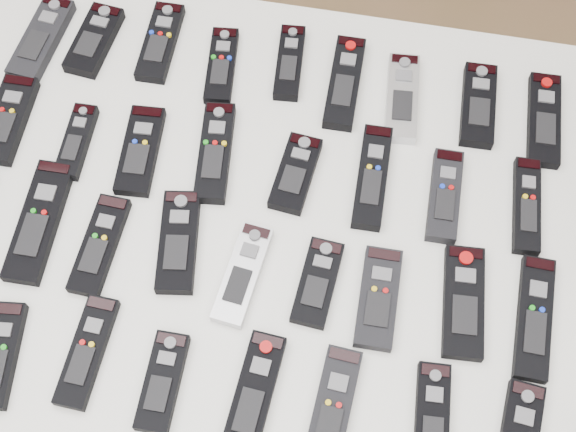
% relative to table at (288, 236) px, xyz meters
% --- Properties ---
extents(ground, '(4.00, 4.00, 0.00)m').
position_rel_table_xyz_m(ground, '(-0.04, -0.11, -0.72)').
color(ground, olive).
rests_on(ground, ground).
extents(table, '(1.25, 0.88, 0.78)m').
position_rel_table_xyz_m(table, '(0.00, 0.00, 0.00)').
color(table, white).
rests_on(table, ground).
extents(remote_0, '(0.07, 0.18, 0.02)m').
position_rel_table_xyz_m(remote_0, '(-0.50, 0.27, 0.07)').
color(remote_0, black).
rests_on(remote_0, table).
extents(remote_1, '(0.07, 0.15, 0.02)m').
position_rel_table_xyz_m(remote_1, '(-0.41, 0.29, 0.07)').
color(remote_1, black).
rests_on(remote_1, table).
extents(remote_2, '(0.06, 0.17, 0.02)m').
position_rel_table_xyz_m(remote_2, '(-0.29, 0.31, 0.07)').
color(remote_2, black).
rests_on(remote_2, table).
extents(remote_3, '(0.06, 0.16, 0.02)m').
position_rel_table_xyz_m(remote_3, '(-0.17, 0.28, 0.07)').
color(remote_3, black).
rests_on(remote_3, table).
extents(remote_4, '(0.06, 0.15, 0.02)m').
position_rel_table_xyz_m(remote_4, '(-0.05, 0.30, 0.07)').
color(remote_4, black).
rests_on(remote_4, table).
extents(remote_5, '(0.05, 0.19, 0.02)m').
position_rel_table_xyz_m(remote_5, '(0.05, 0.28, 0.07)').
color(remote_5, black).
rests_on(remote_5, table).
extents(remote_6, '(0.07, 0.18, 0.02)m').
position_rel_table_xyz_m(remote_6, '(0.15, 0.26, 0.07)').
color(remote_6, '#B7B7BC').
rests_on(remote_6, table).
extents(remote_7, '(0.06, 0.16, 0.02)m').
position_rel_table_xyz_m(remote_7, '(0.28, 0.27, 0.07)').
color(remote_7, black).
rests_on(remote_7, table).
extents(remote_8, '(0.06, 0.18, 0.02)m').
position_rel_table_xyz_m(remote_8, '(0.40, 0.26, 0.07)').
color(remote_8, black).
rests_on(remote_8, table).
extents(remote_10, '(0.06, 0.17, 0.02)m').
position_rel_table_xyz_m(remote_10, '(-0.50, 0.10, 0.07)').
color(remote_10, black).
rests_on(remote_10, table).
extents(remote_11, '(0.04, 0.14, 0.02)m').
position_rel_table_xyz_m(remote_11, '(-0.38, 0.08, 0.07)').
color(remote_11, black).
rests_on(remote_11, table).
extents(remote_12, '(0.07, 0.17, 0.02)m').
position_rel_table_xyz_m(remote_12, '(-0.27, 0.08, 0.07)').
color(remote_12, black).
rests_on(remote_12, table).
extents(remote_13, '(0.07, 0.19, 0.02)m').
position_rel_table_xyz_m(remote_13, '(-0.14, 0.10, 0.07)').
color(remote_13, black).
rests_on(remote_13, table).
extents(remote_14, '(0.07, 0.14, 0.02)m').
position_rel_table_xyz_m(remote_14, '(-0.00, 0.08, 0.07)').
color(remote_14, black).
rests_on(remote_14, table).
extents(remote_15, '(0.05, 0.19, 0.02)m').
position_rel_table_xyz_m(remote_15, '(0.12, 0.10, 0.07)').
color(remote_15, black).
rests_on(remote_15, table).
extents(remote_16, '(0.05, 0.16, 0.02)m').
position_rel_table_xyz_m(remote_16, '(0.24, 0.09, 0.07)').
color(remote_16, black).
rests_on(remote_16, table).
extents(remote_17, '(0.05, 0.17, 0.02)m').
position_rel_table_xyz_m(remote_17, '(0.38, 0.09, 0.07)').
color(remote_17, black).
rests_on(remote_17, table).
extents(remote_20, '(0.06, 0.21, 0.02)m').
position_rel_table_xyz_m(remote_20, '(-0.39, -0.08, 0.07)').
color(remote_20, black).
rests_on(remote_20, table).
extents(remote_21, '(0.06, 0.17, 0.02)m').
position_rel_table_xyz_m(remote_21, '(-0.28, -0.10, 0.07)').
color(remote_21, black).
rests_on(remote_21, table).
extents(remote_22, '(0.08, 0.18, 0.02)m').
position_rel_table_xyz_m(remote_22, '(-0.16, -0.07, 0.07)').
color(remote_22, black).
rests_on(remote_22, table).
extents(remote_23, '(0.07, 0.17, 0.02)m').
position_rel_table_xyz_m(remote_23, '(-0.05, -0.11, 0.07)').
color(remote_23, '#B7B7BC').
rests_on(remote_23, table).
extents(remote_24, '(0.06, 0.14, 0.02)m').
position_rel_table_xyz_m(remote_24, '(0.06, -0.10, 0.07)').
color(remote_24, black).
rests_on(remote_24, table).
extents(remote_25, '(0.06, 0.16, 0.02)m').
position_rel_table_xyz_m(remote_25, '(0.16, -0.11, 0.07)').
color(remote_25, black).
rests_on(remote_25, table).
extents(remote_26, '(0.07, 0.18, 0.02)m').
position_rel_table_xyz_m(remote_26, '(0.29, -0.09, 0.07)').
color(remote_26, black).
rests_on(remote_26, table).
extents(remote_27, '(0.05, 0.20, 0.02)m').
position_rel_table_xyz_m(remote_27, '(0.40, -0.10, 0.07)').
color(remote_27, black).
rests_on(remote_27, table).
extents(remote_30, '(0.06, 0.16, 0.02)m').
position_rel_table_xyz_m(remote_30, '(-0.38, -0.30, 0.07)').
color(remote_30, black).
rests_on(remote_30, table).
extents(remote_31, '(0.05, 0.17, 0.02)m').
position_rel_table_xyz_m(remote_31, '(-0.25, -0.27, 0.07)').
color(remote_31, black).
rests_on(remote_31, table).
extents(remote_32, '(0.05, 0.15, 0.02)m').
position_rel_table_xyz_m(remote_32, '(-0.13, -0.29, 0.07)').
color(remote_32, black).
rests_on(remote_32, table).
extents(remote_33, '(0.07, 0.19, 0.02)m').
position_rel_table_xyz_m(remote_33, '(0.00, -0.29, 0.07)').
color(remote_33, black).
rests_on(remote_33, table).
extents(remote_34, '(0.06, 0.19, 0.02)m').
position_rel_table_xyz_m(remote_34, '(0.12, -0.29, 0.07)').
color(remote_34, black).
rests_on(remote_34, table).
extents(remote_35, '(0.06, 0.17, 0.02)m').
position_rel_table_xyz_m(remote_35, '(0.26, -0.28, 0.07)').
color(remote_35, black).
rests_on(remote_35, table).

